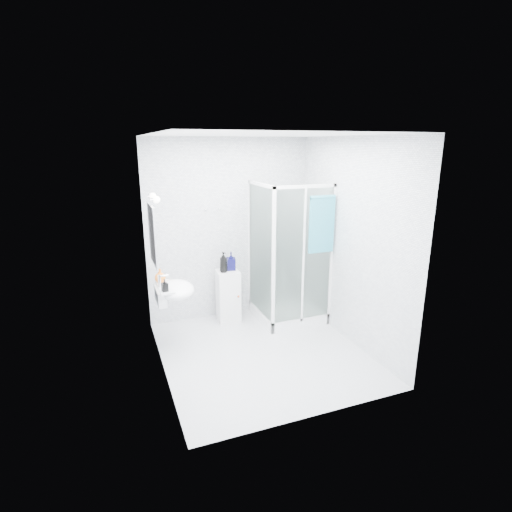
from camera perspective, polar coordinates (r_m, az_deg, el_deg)
name	(u,v)px	position (r m, az deg, el deg)	size (l,w,h in m)	color
room	(263,252)	(4.62, 0.98, 0.63)	(2.40, 2.60, 2.60)	silver
shower_enclosure	(286,291)	(5.81, 4.25, -5.04)	(0.90, 0.95, 2.00)	white
wall_basin	(173,290)	(4.94, -11.76, -4.83)	(0.46, 0.56, 0.35)	white
mirror	(152,235)	(4.72, -14.61, 2.94)	(0.02, 0.60, 0.70)	white
vanity_lights	(154,198)	(4.65, -14.36, 8.04)	(0.10, 0.40, 0.08)	silver
wall_hooks	(213,209)	(5.64, -6.20, 6.64)	(0.23, 0.06, 0.03)	silver
storage_cabinet	(228,296)	(5.82, -3.98, -5.71)	(0.33, 0.35, 0.76)	white
hand_towel	(322,223)	(5.32, 9.38, 4.68)	(0.36, 0.05, 0.76)	teal
shampoo_bottle_a	(223,262)	(5.62, -4.67, -0.88)	(0.11, 0.11, 0.29)	black
shampoo_bottle_b	(231,261)	(5.72, -3.58, -0.73)	(0.12, 0.12, 0.26)	#0B0A3F
soap_dispenser_orange	(160,276)	(5.03, -13.56, -2.74)	(0.13, 0.13, 0.17)	orange
soap_dispenser_black	(165,285)	(4.71, -12.91, -4.10)	(0.07, 0.07, 0.15)	black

